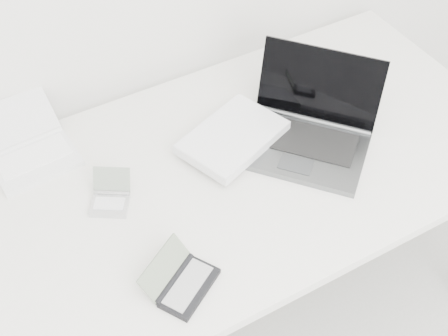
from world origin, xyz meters
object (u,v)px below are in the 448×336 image
desk (226,181)px  laptop_large (276,133)px  palmtop_charcoal (182,282)px  netbook_open_white (30,150)px

desk → laptop_large: size_ratio=2.88×
desk → palmtop_charcoal: bearing=-135.1°
desk → laptop_large: laptop_large is taller
netbook_open_white → laptop_large: bearing=-29.1°
desk → netbook_open_white: bearing=144.8°
desk → palmtop_charcoal: 0.37m
laptop_large → palmtop_charcoal: size_ratio=2.91×
palmtop_charcoal → desk: bearing=13.8°
netbook_open_white → desk: bearing=-38.9°
netbook_open_white → palmtop_charcoal: 0.59m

